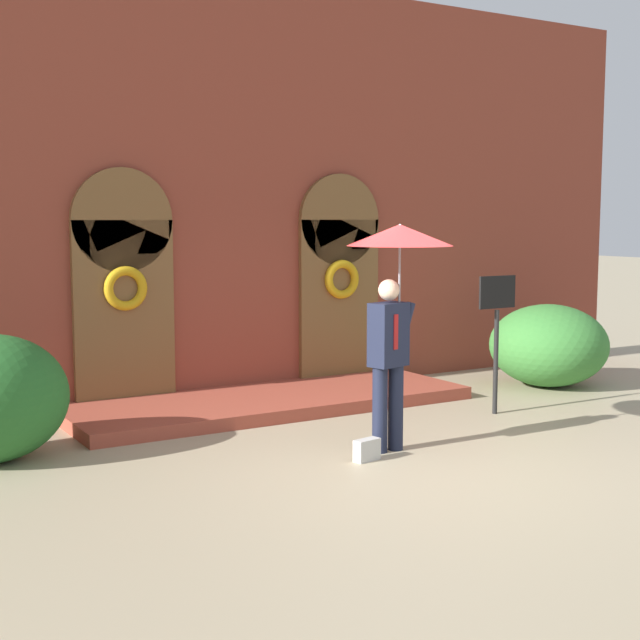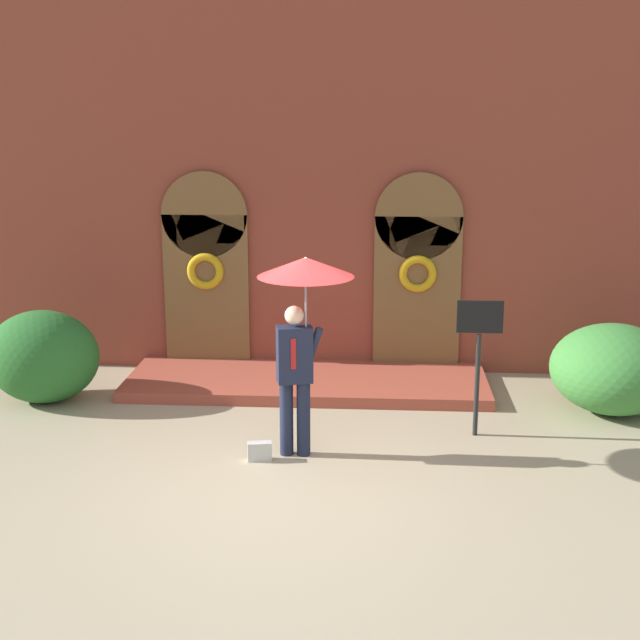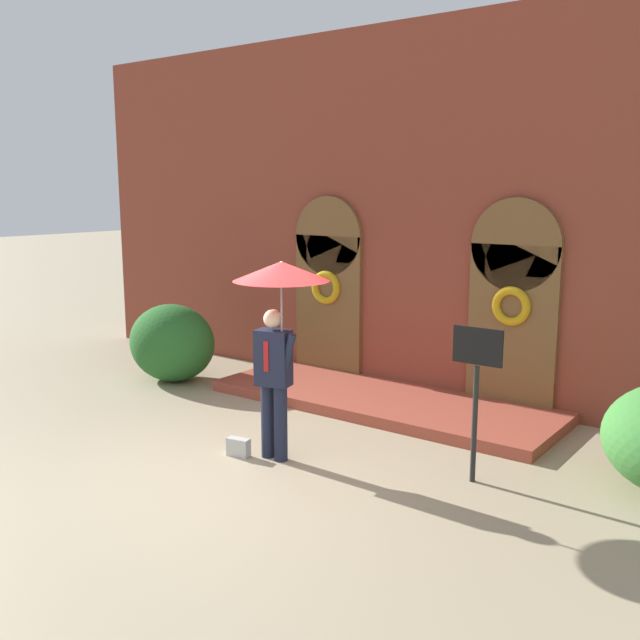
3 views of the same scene
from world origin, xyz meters
TOP-DOWN VIEW (x-y plane):
  - ground_plane at (0.00, 0.00)m, footprint 80.00×80.00m
  - building_facade at (-0.00, 4.15)m, footprint 14.00×2.30m
  - person_with_umbrella at (0.16, 0.52)m, footprint 1.10×1.10m
  - handbag at (-0.33, 0.32)m, footprint 0.30×0.17m
  - sign_post at (2.25, 1.30)m, footprint 0.56×0.06m
  - shrub_left at (-3.57, 2.20)m, footprint 1.55×1.25m

SIDE VIEW (x-z plane):
  - ground_plane at x=0.00m, z-range 0.00..0.00m
  - handbag at x=-0.33m, z-range 0.00..0.22m
  - shrub_left at x=-3.57m, z-range 0.00..1.29m
  - sign_post at x=2.25m, z-range 0.30..2.02m
  - person_with_umbrella at x=0.16m, z-range 0.73..3.09m
  - building_facade at x=0.00m, z-range -0.12..5.48m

